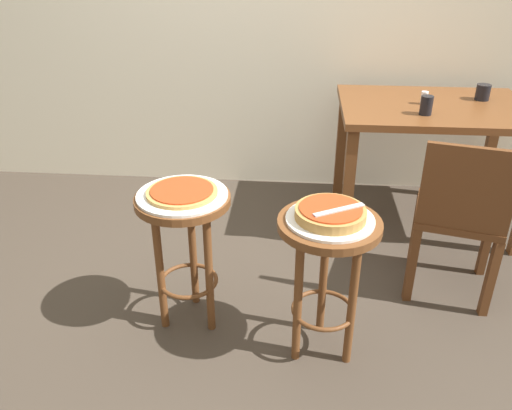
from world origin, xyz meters
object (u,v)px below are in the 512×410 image
pizza_foreground (331,213)px  cup_far_edge (483,92)px  serving_plate_middle (182,195)px  wooden_chair (460,214)px  serving_plate_foreground (330,219)px  condiment_shaker (424,98)px  pizza_server_knife (339,210)px  cup_near_edge (426,105)px  pizza_middle (182,192)px  stool_foreground (327,256)px  stool_middle (185,229)px  dining_table (432,123)px

pizza_foreground → cup_far_edge: (0.94, 1.33, 0.12)m
serving_plate_middle → wooden_chair: wooden_chair is taller
serving_plate_foreground → serving_plate_middle: (-0.62, 0.16, 0.00)m
condiment_shaker → pizza_server_knife: 1.36m
cup_near_edge → wooden_chair: cup_near_edge is taller
pizza_middle → stool_foreground: bearing=-14.4°
stool_middle → pizza_server_knife: 0.71m
cup_near_edge → wooden_chair: 0.67m
pizza_middle → wooden_chair: wooden_chair is taller
pizza_middle → wooden_chair: size_ratio=0.36×
pizza_foreground → serving_plate_middle: size_ratio=0.71×
wooden_chair → pizza_server_knife: wooden_chair is taller
pizza_server_knife → dining_table: bearing=34.1°
cup_far_edge → stool_foreground: bearing=-125.1°
stool_foreground → dining_table: size_ratio=0.61×
cup_near_edge → dining_table: bearing=63.1°
serving_plate_foreground → stool_foreground: bearing=0.0°
pizza_middle → stool_middle: bearing=180.0°
stool_middle → condiment_shaker: (1.20, 1.06, 0.31)m
serving_plate_middle → condiment_shaker: (1.20, 1.06, 0.14)m
cup_near_edge → stool_middle: bearing=-143.4°
pizza_middle → cup_near_edge: 1.46m
pizza_middle → condiment_shaker: (1.20, 1.06, 0.12)m
cup_near_edge → condiment_shaker: 0.20m
stool_foreground → dining_table: bearing=62.0°
serving_plate_foreground → serving_plate_middle: same height
dining_table → pizza_foreground: bearing=-118.0°
cup_near_edge → pizza_server_knife: bearing=-116.4°
cup_near_edge → pizza_server_knife: cup_near_edge is taller
pizza_middle → cup_near_edge: size_ratio=2.94×
stool_foreground → stool_middle: 0.64m
dining_table → cup_far_edge: bearing=22.1°
cup_near_edge → cup_far_edge: 0.50m
dining_table → wooden_chair: wooden_chair is taller
pizza_middle → dining_table: dining_table is taller
stool_foreground → pizza_server_knife: size_ratio=3.00×
pizza_server_knife → pizza_foreground: bearing=116.9°
stool_middle → cup_near_edge: cup_near_edge is taller
serving_plate_middle → cup_near_edge: bearing=36.6°
stool_middle → dining_table: (1.26, 1.06, 0.16)m
pizza_foreground → wooden_chair: bearing=35.4°
cup_near_edge → wooden_chair: size_ratio=0.12×
wooden_chair → condiment_shaker: bearing=95.1°
stool_middle → cup_far_edge: 1.97m
pizza_foreground → cup_near_edge: size_ratio=2.70×
stool_foreground → pizza_foreground: bearing=180.0°
dining_table → pizza_server_knife: 1.38m
stool_middle → condiment_shaker: condiment_shaker is taller
cup_far_edge → pizza_server_knife: size_ratio=0.41×
serving_plate_foreground → pizza_server_knife: 0.07m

